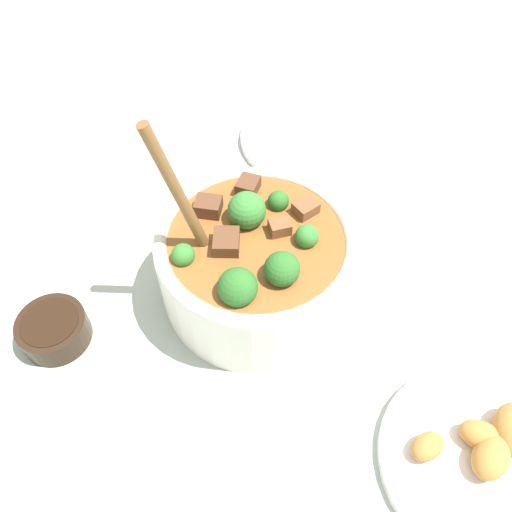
{
  "coord_description": "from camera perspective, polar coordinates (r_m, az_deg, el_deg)",
  "views": [
    {
      "loc": [
        -0.12,
        -0.33,
        0.52
      ],
      "look_at": [
        0.0,
        0.0,
        0.07
      ],
      "focal_mm": 35.0,
      "sensor_mm": 36.0,
      "label": 1
    }
  ],
  "objects": [
    {
      "name": "empty_plate",
      "position": [
        0.83,
        5.52,
        13.33
      ],
      "size": [
        0.21,
        0.21,
        0.02
      ],
      "color": "white",
      "rests_on": "ground_plane"
    },
    {
      "name": "ground_plane",
      "position": [
        0.63,
        -0.0,
        -3.95
      ],
      "size": [
        4.0,
        4.0,
        0.0
      ],
      "primitive_type": "plane",
      "color": "#ADBCAD"
    },
    {
      "name": "food_plate",
      "position": [
        0.58,
        24.54,
        -20.2
      ],
      "size": [
        0.2,
        0.2,
        0.05
      ],
      "color": "white",
      "rests_on": "ground_plane"
    },
    {
      "name": "condiment_bowl",
      "position": [
        0.62,
        -22.14,
        -7.71
      ],
      "size": [
        0.08,
        0.08,
        0.04
      ],
      "color": "black",
      "rests_on": "ground_plane"
    },
    {
      "name": "stew_bowl",
      "position": [
        0.58,
        -0.04,
        -0.45
      ],
      "size": [
        0.23,
        0.23,
        0.27
      ],
      "color": "white",
      "rests_on": "ground_plane"
    }
  ]
}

